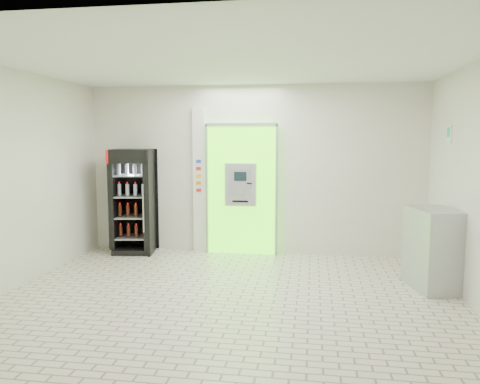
# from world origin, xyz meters

# --- Properties ---
(ground) EXTENTS (6.00, 6.00, 0.00)m
(ground) POSITION_xyz_m (0.00, 0.00, 0.00)
(ground) COLOR beige
(ground) RESTS_ON ground
(room_shell) EXTENTS (6.00, 6.00, 6.00)m
(room_shell) POSITION_xyz_m (0.00, 0.00, 1.84)
(room_shell) COLOR silver
(room_shell) RESTS_ON ground
(atm_assembly) EXTENTS (1.30, 0.24, 2.33)m
(atm_assembly) POSITION_xyz_m (-0.20, 2.41, 1.17)
(atm_assembly) COLOR #4FFB11
(atm_assembly) RESTS_ON ground
(pillar) EXTENTS (0.22, 0.11, 2.60)m
(pillar) POSITION_xyz_m (-0.98, 2.45, 1.30)
(pillar) COLOR silver
(pillar) RESTS_ON ground
(beverage_cooler) EXTENTS (0.79, 0.75, 1.87)m
(beverage_cooler) POSITION_xyz_m (-2.13, 2.19, 0.90)
(beverage_cooler) COLOR black
(beverage_cooler) RESTS_ON ground
(steel_cabinet) EXTENTS (0.74, 0.94, 1.11)m
(steel_cabinet) POSITION_xyz_m (2.71, 0.81, 0.56)
(steel_cabinet) COLOR #A4A6AC
(steel_cabinet) RESTS_ON ground
(exit_sign) EXTENTS (0.02, 0.22, 0.26)m
(exit_sign) POSITION_xyz_m (2.99, 1.40, 2.12)
(exit_sign) COLOR white
(exit_sign) RESTS_ON room_shell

